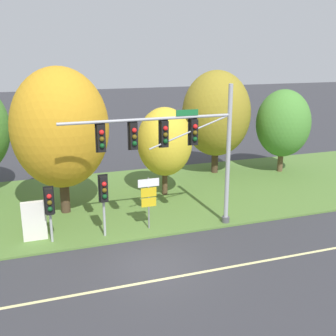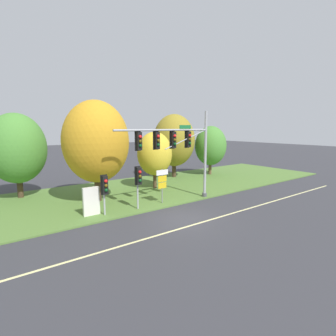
{
  "view_description": "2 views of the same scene",
  "coord_description": "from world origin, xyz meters",
  "px_view_note": "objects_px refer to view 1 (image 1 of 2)",
  "views": [
    {
      "loc": [
        -4.66,
        -15.26,
        8.8
      ],
      "look_at": [
        1.6,
        2.93,
        3.32
      ],
      "focal_mm": 45.0,
      "sensor_mm": 36.0,
      "label": 1
    },
    {
      "loc": [
        -10.54,
        -12.55,
        5.91
      ],
      "look_at": [
        1.63,
        3.89,
        2.71
      ],
      "focal_mm": 28.0,
      "sensor_mm": 36.0,
      "label": 2
    }
  ],
  "objects_px": {
    "route_sign_post": "(149,196)",
    "tree_behind_signpost": "(60,128)",
    "tree_mid_verge": "(165,142)",
    "tree_tall_centre": "(216,114)",
    "traffic_signal_mast": "(176,142)",
    "pedestrian_signal_further_along": "(50,204)",
    "info_kiosk": "(34,221)",
    "pedestrian_signal_near_kerb": "(104,193)",
    "tree_right_far": "(283,123)"
  },
  "relations": [
    {
      "from": "pedestrian_signal_near_kerb",
      "to": "tree_right_far",
      "type": "relative_size",
      "value": 0.52
    },
    {
      "from": "pedestrian_signal_near_kerb",
      "to": "pedestrian_signal_further_along",
      "type": "distance_m",
      "value": 2.48
    },
    {
      "from": "pedestrian_signal_near_kerb",
      "to": "tree_behind_signpost",
      "type": "bearing_deg",
      "value": 110.35
    },
    {
      "from": "pedestrian_signal_near_kerb",
      "to": "tree_behind_signpost",
      "type": "xyz_separation_m",
      "value": [
        -1.46,
        3.94,
        2.43
      ]
    },
    {
      "from": "pedestrian_signal_near_kerb",
      "to": "tree_mid_verge",
      "type": "xyz_separation_m",
      "value": [
        4.65,
        4.93,
        1.06
      ]
    },
    {
      "from": "pedestrian_signal_near_kerb",
      "to": "tree_right_far",
      "type": "distance_m",
      "value": 15.94
    },
    {
      "from": "route_sign_post",
      "to": "info_kiosk",
      "type": "relative_size",
      "value": 1.39
    },
    {
      "from": "tree_behind_signpost",
      "to": "tree_mid_verge",
      "type": "bearing_deg",
      "value": 9.29
    },
    {
      "from": "tree_right_far",
      "to": "route_sign_post",
      "type": "bearing_deg",
      "value": -150.9
    },
    {
      "from": "traffic_signal_mast",
      "to": "tree_tall_centre",
      "type": "bearing_deg",
      "value": 54.33
    },
    {
      "from": "traffic_signal_mast",
      "to": "tree_mid_verge",
      "type": "distance_m",
      "value": 5.43
    },
    {
      "from": "pedestrian_signal_further_along",
      "to": "info_kiosk",
      "type": "distance_m",
      "value": 1.39
    },
    {
      "from": "tree_tall_centre",
      "to": "info_kiosk",
      "type": "height_order",
      "value": "tree_tall_centre"
    },
    {
      "from": "pedestrian_signal_near_kerb",
      "to": "tree_behind_signpost",
      "type": "height_order",
      "value": "tree_behind_signpost"
    },
    {
      "from": "pedestrian_signal_near_kerb",
      "to": "tree_mid_verge",
      "type": "distance_m",
      "value": 6.86
    },
    {
      "from": "tree_tall_centre",
      "to": "info_kiosk",
      "type": "relative_size",
      "value": 3.84
    },
    {
      "from": "tree_mid_verge",
      "to": "info_kiosk",
      "type": "relative_size",
      "value": 2.84
    },
    {
      "from": "pedestrian_signal_near_kerb",
      "to": "pedestrian_signal_further_along",
      "type": "bearing_deg",
      "value": 176.46
    },
    {
      "from": "tree_right_far",
      "to": "info_kiosk",
      "type": "xyz_separation_m",
      "value": [
        -17.44,
        -6.2,
        -2.6
      ]
    },
    {
      "from": "pedestrian_signal_near_kerb",
      "to": "route_sign_post",
      "type": "distance_m",
      "value": 2.34
    },
    {
      "from": "pedestrian_signal_near_kerb",
      "to": "route_sign_post",
      "type": "relative_size",
      "value": 1.17
    },
    {
      "from": "pedestrian_signal_near_kerb",
      "to": "tree_tall_centre",
      "type": "xyz_separation_m",
      "value": [
        9.6,
        8.3,
        2.04
      ]
    },
    {
      "from": "tree_tall_centre",
      "to": "pedestrian_signal_further_along",
      "type": "bearing_deg",
      "value": -145.93
    },
    {
      "from": "traffic_signal_mast",
      "to": "info_kiosk",
      "type": "relative_size",
      "value": 4.4
    },
    {
      "from": "traffic_signal_mast",
      "to": "tree_mid_verge",
      "type": "xyz_separation_m",
      "value": [
        1.18,
        5.18,
        -1.14
      ]
    },
    {
      "from": "tree_mid_verge",
      "to": "tree_tall_centre",
      "type": "height_order",
      "value": "tree_tall_centre"
    },
    {
      "from": "pedestrian_signal_near_kerb",
      "to": "tree_behind_signpost",
      "type": "relative_size",
      "value": 0.39
    },
    {
      "from": "pedestrian_signal_near_kerb",
      "to": "pedestrian_signal_further_along",
      "type": "relative_size",
      "value": 1.13
    },
    {
      "from": "pedestrian_signal_further_along",
      "to": "traffic_signal_mast",
      "type": "bearing_deg",
      "value": -3.81
    },
    {
      "from": "tree_right_far",
      "to": "info_kiosk",
      "type": "height_order",
      "value": "tree_right_far"
    },
    {
      "from": "pedestrian_signal_further_along",
      "to": "tree_right_far",
      "type": "distance_m",
      "value": 18.14
    },
    {
      "from": "pedestrian_signal_near_kerb",
      "to": "tree_tall_centre",
      "type": "bearing_deg",
      "value": 40.86
    },
    {
      "from": "route_sign_post",
      "to": "tree_mid_verge",
      "type": "xyz_separation_m",
      "value": [
        2.39,
        4.61,
        1.57
      ]
    },
    {
      "from": "route_sign_post",
      "to": "tree_behind_signpost",
      "type": "relative_size",
      "value": 0.34
    },
    {
      "from": "info_kiosk",
      "to": "tree_behind_signpost",
      "type": "bearing_deg",
      "value": 61.35
    },
    {
      "from": "route_sign_post",
      "to": "info_kiosk",
      "type": "xyz_separation_m",
      "value": [
        -5.43,
        0.48,
        -0.79
      ]
    },
    {
      "from": "pedestrian_signal_near_kerb",
      "to": "tree_right_far",
      "type": "bearing_deg",
      "value": 26.14
    },
    {
      "from": "tree_mid_verge",
      "to": "route_sign_post",
      "type": "bearing_deg",
      "value": -117.35
    },
    {
      "from": "tree_behind_signpost",
      "to": "tree_tall_centre",
      "type": "bearing_deg",
      "value": 21.55
    },
    {
      "from": "info_kiosk",
      "to": "traffic_signal_mast",
      "type": "bearing_deg",
      "value": -8.92
    },
    {
      "from": "tree_mid_verge",
      "to": "tree_right_far",
      "type": "height_order",
      "value": "tree_right_far"
    },
    {
      "from": "traffic_signal_mast",
      "to": "tree_right_far",
      "type": "xyz_separation_m",
      "value": [
        10.8,
        7.24,
        -0.9
      ]
    },
    {
      "from": "pedestrian_signal_near_kerb",
      "to": "tree_behind_signpost",
      "type": "distance_m",
      "value": 4.85
    },
    {
      "from": "traffic_signal_mast",
      "to": "tree_behind_signpost",
      "type": "xyz_separation_m",
      "value": [
        -4.92,
        4.18,
        0.23
      ]
    },
    {
      "from": "route_sign_post",
      "to": "tree_right_far",
      "type": "bearing_deg",
      "value": 29.1
    },
    {
      "from": "pedestrian_signal_further_along",
      "to": "tree_right_far",
      "type": "relative_size",
      "value": 0.46
    },
    {
      "from": "pedestrian_signal_near_kerb",
      "to": "route_sign_post",
      "type": "height_order",
      "value": "pedestrian_signal_near_kerb"
    },
    {
      "from": "route_sign_post",
      "to": "tree_right_far",
      "type": "relative_size",
      "value": 0.44
    },
    {
      "from": "tree_right_far",
      "to": "tree_tall_centre",
      "type": "bearing_deg",
      "value": 164.43
    },
    {
      "from": "tree_mid_verge",
      "to": "tree_right_far",
      "type": "distance_m",
      "value": 9.84
    }
  ]
}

